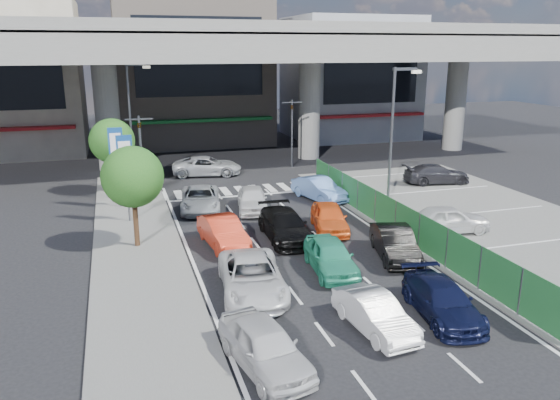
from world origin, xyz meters
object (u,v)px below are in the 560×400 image
object	(u,v)px
signboard_far	(117,156)
taxi_orange_right	(329,218)
sedan_white_front_mid	(252,199)
traffic_cone	(372,206)
tree_near	(133,177)
hatch_white_back_mid	(375,314)
taxi_teal_mid	(331,256)
parked_sedan_white	(448,219)
traffic_light_right	(292,116)
street_lamp_left	(132,112)
kei_truck_front_right	(319,189)
signboard_near	(126,167)
traffic_light_left	(140,137)
crossing_wagon_silver	(207,166)
minivan_navy_back	(442,301)
wagon_silver_front_left	(200,199)
street_lamp_right	(395,127)
taxi_orange_left	(223,232)
van_white_back_left	(265,346)
hatch_black_mid_right	(395,243)
parked_sedan_dgrey	(437,174)
sedan_black_mid	(285,226)
tree_far	(112,141)
sedan_white_mid_left	(252,277)

from	to	relation	value
signboard_far	taxi_orange_right	xyz separation A→B (m)	(10.08, -7.29, -2.37)
sedan_white_front_mid	traffic_cone	bearing A→B (deg)	-9.47
tree_near	hatch_white_back_mid	distance (m)	12.75
traffic_cone	taxi_teal_mid	bearing A→B (deg)	-127.13
parked_sedan_white	traffic_light_right	bearing A→B (deg)	16.67
street_lamp_left	kei_truck_front_right	world-z (taller)	street_lamp_left
signboard_near	signboard_far	xyz separation A→B (m)	(-0.40, 3.00, 0.00)
traffic_light_left	crossing_wagon_silver	world-z (taller)	traffic_light_left
minivan_navy_back	wagon_silver_front_left	distance (m)	16.46
wagon_silver_front_left	signboard_near	bearing A→B (deg)	-153.04
minivan_navy_back	sedan_white_front_mid	distance (m)	14.69
sedan_white_front_mid	signboard_far	bearing A→B (deg)	170.69
wagon_silver_front_left	parked_sedan_white	bearing A→B (deg)	-25.53
street_lamp_left	kei_truck_front_right	size ratio (longest dim) A/B	1.91
street_lamp_right	street_lamp_left	xyz separation A→B (m)	(-13.50, 12.00, 0.00)
tree_near	kei_truck_front_right	distance (m)	12.58
minivan_navy_back	traffic_cone	bearing A→B (deg)	82.76
parked_sedan_white	wagon_silver_front_left	bearing A→B (deg)	63.93
kei_truck_front_right	parked_sedan_white	distance (m)	8.71
taxi_orange_left	sedan_white_front_mid	world-z (taller)	same
tree_near	parked_sedan_white	distance (m)	15.44
minivan_navy_back	kei_truck_front_right	xyz separation A→B (m)	(1.35, 15.40, 0.08)
signboard_far	parked_sedan_white	distance (m)	18.39
signboard_far	wagon_silver_front_left	distance (m)	5.29
signboard_near	van_white_back_left	bearing A→B (deg)	-78.00
hatch_black_mid_right	taxi_orange_right	bearing A→B (deg)	121.95
taxi_teal_mid	parked_sedan_dgrey	xyz separation A→B (m)	(12.65, 11.97, 0.02)
sedan_white_front_mid	kei_truck_front_right	size ratio (longest dim) A/B	0.97
tree_near	signboard_near	bearing A→B (deg)	92.87
street_lamp_left	hatch_black_mid_right	distance (m)	21.62
taxi_teal_mid	parked_sedan_dgrey	size ratio (longest dim) A/B	0.91
tree_near	sedan_black_mid	world-z (taller)	tree_near
tree_far	sedan_white_front_mid	bearing A→B (deg)	-40.08
street_lamp_right	wagon_silver_front_left	world-z (taller)	street_lamp_right
tree_near	sedan_white_front_mid	world-z (taller)	tree_near
minivan_navy_back	wagon_silver_front_left	world-z (taller)	wagon_silver_front_left
minivan_navy_back	traffic_light_left	bearing A→B (deg)	124.06
signboard_far	parked_sedan_dgrey	size ratio (longest dim) A/B	1.05
wagon_silver_front_left	parked_sedan_dgrey	bearing A→B (deg)	14.00
traffic_light_left	sedan_white_front_mid	distance (m)	7.62
traffic_light_right	taxi_orange_left	distance (m)	18.44
van_white_back_left	taxi_orange_left	xyz separation A→B (m)	(0.83, 10.29, 0.00)
traffic_light_right	taxi_orange_left	xyz separation A→B (m)	(-8.63, -15.97, -3.25)
wagon_silver_front_left	sedan_white_mid_left	bearing A→B (deg)	-80.43
traffic_light_right	tree_near	size ratio (longest dim) A/B	1.08
hatch_black_mid_right	tree_far	bearing A→B (deg)	142.22
traffic_light_left	wagon_silver_front_left	distance (m)	5.20
van_white_back_left	taxi_orange_right	xyz separation A→B (m)	(6.44, 10.97, 0.00)
wagon_silver_front_left	parked_sedan_dgrey	distance (m)	16.45
sedan_white_mid_left	minivan_navy_back	bearing A→B (deg)	-25.53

